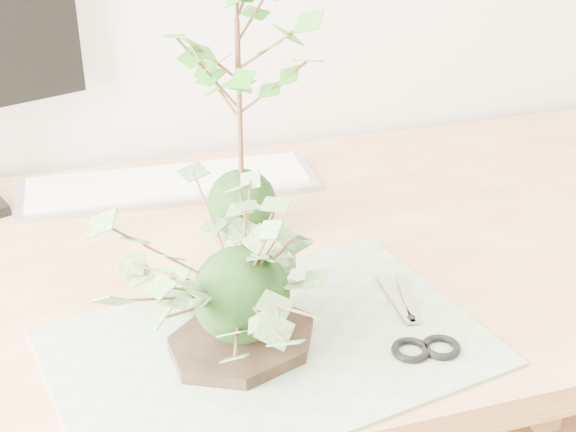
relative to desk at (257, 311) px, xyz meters
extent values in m
cube|color=tan|center=(0.00, 0.00, 0.07)|extent=(1.60, 0.70, 0.04)
cube|color=tan|center=(0.74, 0.29, -0.30)|extent=(0.06, 0.06, 0.70)
cube|color=gray|center=(-0.04, -0.20, 0.09)|extent=(0.50, 0.38, 0.00)
cylinder|color=black|center=(-0.07, -0.19, 0.10)|extent=(0.22, 0.22, 0.01)
sphere|color=black|center=(-0.07, -0.19, 0.16)|extent=(0.10, 0.10, 0.10)
sphere|color=black|center=(0.00, 0.06, 0.13)|extent=(0.09, 0.09, 0.09)
cylinder|color=#4D311C|center=(0.00, 0.06, 0.27)|extent=(0.01, 0.01, 0.23)
cube|color=#ACABB5|center=(-0.07, 0.23, 0.09)|extent=(0.45, 0.16, 0.01)
cube|color=white|center=(-0.07, 0.23, 0.10)|extent=(0.42, 0.13, 0.01)
cube|color=#959595|center=(0.12, -0.16, 0.09)|extent=(0.02, 0.10, 0.00)
cube|color=#959595|center=(0.13, -0.16, 0.09)|extent=(0.04, 0.10, 0.00)
torus|color=black|center=(0.11, -0.26, 0.10)|extent=(0.05, 0.05, 0.01)
torus|color=black|center=(0.14, -0.26, 0.10)|extent=(0.05, 0.05, 0.01)
camera|label=1|loc=(-0.23, -0.87, 0.62)|focal=50.00mm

